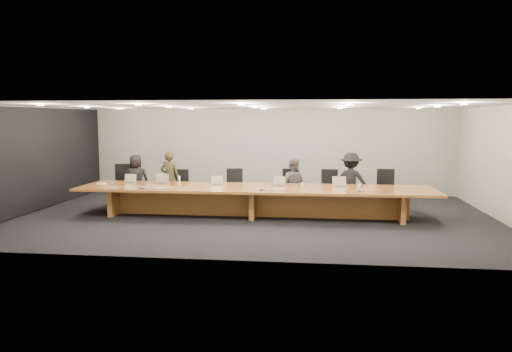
% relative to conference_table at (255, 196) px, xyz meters
% --- Properties ---
extents(ground, '(12.00, 12.00, 0.00)m').
position_rel_conference_table_xyz_m(ground, '(0.00, 0.00, -0.52)').
color(ground, black).
rests_on(ground, ground).
extents(back_wall, '(12.00, 0.02, 2.80)m').
position_rel_conference_table_xyz_m(back_wall, '(0.00, 4.00, 0.88)').
color(back_wall, beige).
rests_on(back_wall, ground).
extents(left_wall_panel, '(0.08, 7.84, 2.74)m').
position_rel_conference_table_xyz_m(left_wall_panel, '(-5.94, 0.00, 0.85)').
color(left_wall_panel, black).
rests_on(left_wall_panel, ground).
extents(conference_table, '(9.00, 1.80, 0.75)m').
position_rel_conference_table_xyz_m(conference_table, '(0.00, 0.00, 0.00)').
color(conference_table, brown).
rests_on(conference_table, ground).
extents(chair_far_left, '(0.78, 0.78, 1.19)m').
position_rel_conference_table_xyz_m(chair_far_left, '(-3.98, 1.29, 0.08)').
color(chair_far_left, black).
rests_on(chair_far_left, ground).
extents(chair_left, '(0.55, 0.55, 1.04)m').
position_rel_conference_table_xyz_m(chair_left, '(-2.34, 1.34, 0.00)').
color(chair_left, black).
rests_on(chair_left, ground).
extents(chair_mid_left, '(0.69, 0.69, 1.10)m').
position_rel_conference_table_xyz_m(chair_mid_left, '(-0.70, 1.27, 0.03)').
color(chair_mid_left, black).
rests_on(chair_mid_left, ground).
extents(chair_mid_right, '(0.63, 0.63, 1.11)m').
position_rel_conference_table_xyz_m(chair_mid_right, '(0.87, 1.22, 0.04)').
color(chair_mid_right, black).
rests_on(chair_mid_right, ground).
extents(chair_right, '(0.59, 0.59, 1.10)m').
position_rel_conference_table_xyz_m(chair_right, '(1.91, 1.32, 0.03)').
color(chair_right, black).
rests_on(chair_right, ground).
extents(chair_far_right, '(0.61, 0.61, 1.13)m').
position_rel_conference_table_xyz_m(chair_far_right, '(3.44, 1.32, 0.04)').
color(chair_far_right, black).
rests_on(chair_far_right, ground).
extents(person_a, '(0.79, 0.59, 1.47)m').
position_rel_conference_table_xyz_m(person_a, '(-3.54, 1.13, 0.22)').
color(person_a, black).
rests_on(person_a, ground).
extents(person_b, '(0.62, 0.45, 1.58)m').
position_rel_conference_table_xyz_m(person_b, '(-2.60, 1.28, 0.27)').
color(person_b, '#31311B').
rests_on(person_b, ground).
extents(person_c, '(0.80, 0.69, 1.40)m').
position_rel_conference_table_xyz_m(person_c, '(0.92, 1.16, 0.18)').
color(person_c, '#4C4C4E').
rests_on(person_c, ground).
extents(person_d, '(1.11, 0.76, 1.58)m').
position_rel_conference_table_xyz_m(person_d, '(2.48, 1.12, 0.27)').
color(person_d, black).
rests_on(person_d, ground).
extents(laptop_a, '(0.32, 0.24, 0.25)m').
position_rel_conference_table_xyz_m(laptop_a, '(-3.45, 0.36, 0.35)').
color(laptop_a, '#C2B294').
rests_on(laptop_a, conference_table).
extents(laptop_b, '(0.35, 0.26, 0.27)m').
position_rel_conference_table_xyz_m(laptop_b, '(-2.57, 0.34, 0.37)').
color(laptop_b, tan).
rests_on(laptop_b, conference_table).
extents(laptop_c, '(0.37, 0.32, 0.24)m').
position_rel_conference_table_xyz_m(laptop_c, '(-1.00, 0.27, 0.35)').
color(laptop_c, '#BFAC91').
rests_on(laptop_c, conference_table).
extents(laptop_d, '(0.37, 0.31, 0.25)m').
position_rel_conference_table_xyz_m(laptop_d, '(0.57, 0.30, 0.35)').
color(laptop_d, tan).
rests_on(laptop_d, conference_table).
extents(laptop_e, '(0.39, 0.31, 0.27)m').
position_rel_conference_table_xyz_m(laptop_e, '(2.16, 0.28, 0.37)').
color(laptop_e, '#C6B697').
rests_on(laptop_e, conference_table).
extents(water_bottle, '(0.09, 0.09, 0.21)m').
position_rel_conference_table_xyz_m(water_bottle, '(-2.05, 0.29, 0.34)').
color(water_bottle, silver).
rests_on(water_bottle, conference_table).
extents(amber_mug, '(0.08, 0.08, 0.10)m').
position_rel_conference_table_xyz_m(amber_mug, '(-2.20, 0.17, 0.28)').
color(amber_mug, maroon).
rests_on(amber_mug, conference_table).
extents(paper_cup_near, '(0.09, 0.09, 0.08)m').
position_rel_conference_table_xyz_m(paper_cup_near, '(1.19, 0.38, 0.27)').
color(paper_cup_near, silver).
rests_on(paper_cup_near, conference_table).
extents(paper_cup_far, '(0.08, 0.08, 0.08)m').
position_rel_conference_table_xyz_m(paper_cup_far, '(2.64, 0.31, 0.27)').
color(paper_cup_far, white).
rests_on(paper_cup_far, conference_table).
extents(notepad, '(0.22, 0.18, 0.01)m').
position_rel_conference_table_xyz_m(notepad, '(-4.13, 0.14, 0.24)').
color(notepad, white).
rests_on(notepad, conference_table).
extents(lime_gadget, '(0.17, 0.13, 0.02)m').
position_rel_conference_table_xyz_m(lime_gadget, '(-4.13, 0.14, 0.25)').
color(lime_gadget, '#55B32F').
rests_on(lime_gadget, notepad).
extents(av_box, '(0.25, 0.21, 0.03)m').
position_rel_conference_table_xyz_m(av_box, '(-3.51, -0.61, 0.25)').
color(av_box, '#ABAAAF').
rests_on(av_box, conference_table).
extents(mic_left, '(0.15, 0.15, 0.03)m').
position_rel_conference_table_xyz_m(mic_left, '(-2.75, -0.63, 0.25)').
color(mic_left, black).
rests_on(mic_left, conference_table).
extents(mic_center, '(0.13, 0.13, 0.03)m').
position_rel_conference_table_xyz_m(mic_center, '(0.23, -0.53, 0.24)').
color(mic_center, black).
rests_on(mic_center, conference_table).
extents(mic_right, '(0.13, 0.13, 0.03)m').
position_rel_conference_table_xyz_m(mic_right, '(2.59, -0.44, 0.24)').
color(mic_right, black).
rests_on(mic_right, conference_table).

